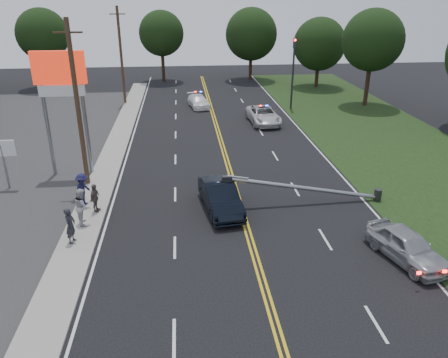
{
  "coord_description": "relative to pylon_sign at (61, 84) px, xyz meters",
  "views": [
    {
      "loc": [
        -3.13,
        -14.03,
        11.25
      ],
      "look_at": [
        -0.92,
        8.1,
        1.7
      ],
      "focal_mm": 35.0,
      "sensor_mm": 36.0,
      "label": 1
    }
  ],
  "objects": [
    {
      "name": "sidewalk",
      "position": [
        2.1,
        -4.0,
        -5.94
      ],
      "size": [
        1.8,
        70.0,
        0.12
      ],
      "primitive_type": "cube",
      "color": "gray",
      "rests_on": "ground"
    },
    {
      "name": "waiting_sedan",
      "position": [
        17.25,
        -12.06,
        -5.27
      ],
      "size": [
        2.8,
        4.55,
        1.45
      ],
      "primitive_type": "imported",
      "rotation": [
        0.0,
        0.0,
        0.28
      ],
      "color": "#9FA3A7",
      "rests_on": "ground"
    },
    {
      "name": "bystander_c",
      "position": [
        1.71,
        -5.16,
        -4.92
      ],
      "size": [
        1.03,
        1.38,
        1.91
      ],
      "primitive_type": "imported",
      "rotation": [
        0.0,
        0.0,
        1.29
      ],
      "color": "#1A193E",
      "rests_on": "sidewalk"
    },
    {
      "name": "utility_pole_far",
      "position": [
        1.3,
        20.0,
        -0.91
      ],
      "size": [
        1.6,
        0.28,
        10.0
      ],
      "color": "#382619",
      "rests_on": "ground"
    },
    {
      "name": "small_sign",
      "position": [
        -3.5,
        -2.0,
        -3.66
      ],
      "size": [
        1.6,
        0.14,
        3.1
      ],
      "color": "gray",
      "rests_on": "ground"
    },
    {
      "name": "tree_6",
      "position": [
        5.15,
        32.81,
        0.24
      ],
      "size": [
        5.86,
        5.86,
        9.18
      ],
      "color": "black",
      "rests_on": "ground"
    },
    {
      "name": "bystander_d",
      "position": [
        2.49,
        -6.01,
        -5.07
      ],
      "size": [
        0.63,
        1.02,
        1.62
      ],
      "primitive_type": "imported",
      "rotation": [
        0.0,
        0.0,
        1.3
      ],
      "color": "#5D504B",
      "rests_on": "sidewalk"
    },
    {
      "name": "bystander_b",
      "position": [
        2.09,
        -7.3,
        -4.9
      ],
      "size": [
        0.94,
        1.09,
        1.95
      ],
      "primitive_type": "imported",
      "rotation": [
        0.0,
        0.0,
        1.81
      ],
      "color": "#ABABB0",
      "rests_on": "sidewalk"
    },
    {
      "name": "tree_8",
      "position": [
        24.83,
        27.06,
        -0.72
      ],
      "size": [
        6.48,
        6.48,
        8.53
      ],
      "color": "black",
      "rests_on": "ground"
    },
    {
      "name": "utility_pole_mid",
      "position": [
        1.3,
        -2.0,
        -0.91
      ],
      "size": [
        1.6,
        0.28,
        10.0
      ],
      "color": "#382619",
      "rests_on": "ground"
    },
    {
      "name": "traffic_signal",
      "position": [
        18.8,
        16.0,
        -1.79
      ],
      "size": [
        0.28,
        0.41,
        7.05
      ],
      "color": "#2D2D30",
      "rests_on": "ground"
    },
    {
      "name": "tree_5",
      "position": [
        -9.14,
        29.73,
        0.48
      ],
      "size": [
        6.23,
        6.23,
        9.6
      ],
      "color": "black",
      "rests_on": "ground"
    },
    {
      "name": "centerline_yellow",
      "position": [
        10.5,
        -4.0,
        -5.99
      ],
      "size": [
        0.36,
        80.0,
        0.0
      ],
      "primitive_type": "cube",
      "color": "gold",
      "rests_on": "ground"
    },
    {
      "name": "emergency_a",
      "position": [
        14.92,
        10.87,
        -5.25
      ],
      "size": [
        2.77,
        5.53,
        1.5
      ],
      "primitive_type": "imported",
      "rotation": [
        0.0,
        0.0,
        0.05
      ],
      "color": "silver",
      "rests_on": "ground"
    },
    {
      "name": "pylon_sign",
      "position": [
        0.0,
        0.0,
        0.0
      ],
      "size": [
        3.2,
        0.35,
        8.0
      ],
      "color": "gray",
      "rests_on": "ground"
    },
    {
      "name": "crashed_sedan",
      "position": [
        9.34,
        -6.32,
        -5.2
      ],
      "size": [
        2.35,
        5.03,
        1.6
      ],
      "primitive_type": "imported",
      "rotation": [
        0.0,
        0.0,
        0.14
      ],
      "color": "black",
      "rests_on": "ground"
    },
    {
      "name": "fallen_streetlight",
      "position": [
        14.69,
        -6.0,
        -5.08
      ],
      "size": [
        9.36,
        0.44,
        1.91
      ],
      "color": "#2D2D30",
      "rests_on": "ground"
    },
    {
      "name": "emergency_b",
      "position": [
        9.2,
        17.56,
        -5.37
      ],
      "size": [
        2.53,
        4.59,
        1.26
      ],
      "primitive_type": "imported",
      "rotation": [
        0.0,
        0.0,
        0.18
      ],
      "color": "white",
      "rests_on": "ground"
    },
    {
      "name": "ground",
      "position": [
        10.5,
        -14.0,
        -6.0
      ],
      "size": [
        120.0,
        120.0,
        0.0
      ],
      "primitive_type": "plane",
      "color": "black",
      "rests_on": "ground"
    },
    {
      "name": "bystander_a",
      "position": [
        1.89,
        -9.18,
        -4.98
      ],
      "size": [
        0.55,
        0.73,
        1.8
      ],
      "primitive_type": "imported",
      "rotation": [
        0.0,
        0.0,
        1.37
      ],
      "color": "#24252C",
      "rests_on": "sidewalk"
    },
    {
      "name": "tree_7",
      "position": [
        17.1,
        32.72,
        0.03
      ],
      "size": [
        6.91,
        6.91,
        9.49
      ],
      "color": "black",
      "rests_on": "ground"
    },
    {
      "name": "tree_9",
      "position": [
        27.12,
        16.71,
        0.72
      ],
      "size": [
        6.25,
        6.25,
        9.86
      ],
      "color": "black",
      "rests_on": "ground"
    },
    {
      "name": "grass_verge",
      "position": [
        24.0,
        -4.0,
        -5.99
      ],
      "size": [
        12.0,
        80.0,
        0.01
      ],
      "primitive_type": "cube",
      "color": "black",
      "rests_on": "ground"
    }
  ]
}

